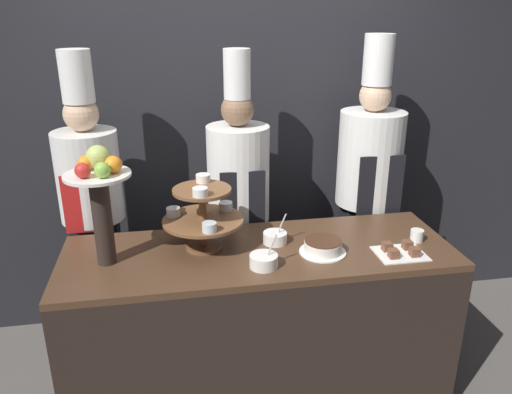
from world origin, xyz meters
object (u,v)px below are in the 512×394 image
(cake_square_tray, at_px, (400,251))
(serving_bowl_far, at_px, (275,238))
(chef_center_right, at_px, (368,183))
(chef_center_left, at_px, (239,197))
(serving_bowl_near, at_px, (264,261))
(cup_white, at_px, (417,236))
(tiered_stand, at_px, (203,213))
(chef_left, at_px, (92,202))
(cake_round, at_px, (323,247))
(fruit_pedestal, at_px, (100,191))

(cake_square_tray, bearing_deg, serving_bowl_far, 158.18)
(chef_center_right, bearing_deg, chef_center_left, -180.00)
(serving_bowl_near, distance_m, chef_center_right, 1.11)
(cake_square_tray, height_order, chef_center_left, chef_center_left)
(cup_white, bearing_deg, tiered_stand, 173.97)
(tiered_stand, distance_m, serving_bowl_near, 0.40)
(serving_bowl_far, bearing_deg, chef_left, 152.84)
(cake_square_tray, bearing_deg, tiered_stand, 165.74)
(serving_bowl_far, bearing_deg, tiered_stand, 178.77)
(tiered_stand, distance_m, cup_white, 1.13)
(tiered_stand, distance_m, chef_center_left, 0.56)
(cake_round, height_order, chef_center_right, chef_center_right)
(serving_bowl_near, distance_m, chef_left, 1.15)
(cup_white, height_order, cake_square_tray, cup_white)
(cup_white, relative_size, serving_bowl_near, 0.42)
(cake_round, height_order, cup_white, cake_round)
(fruit_pedestal, distance_m, cup_white, 1.61)
(fruit_pedestal, xyz_separation_m, cup_white, (1.58, -0.05, -0.33))
(cake_round, distance_m, serving_bowl_far, 0.26)
(cup_white, xyz_separation_m, chef_left, (-1.71, 0.61, 0.07))
(chef_left, bearing_deg, chef_center_right, -0.00)
(fruit_pedestal, bearing_deg, serving_bowl_far, 3.97)
(tiered_stand, relative_size, cake_square_tray, 1.68)
(fruit_pedestal, relative_size, chef_center_right, 0.29)
(chef_left, bearing_deg, fruit_pedestal, -76.43)
(cake_round, relative_size, serving_bowl_near, 1.44)
(chef_center_right, bearing_deg, serving_bowl_near, -137.51)
(chef_center_left, bearing_deg, cake_round, -63.04)
(serving_bowl_near, relative_size, chef_left, 0.09)
(cup_white, height_order, serving_bowl_far, serving_bowl_far)
(serving_bowl_far, distance_m, chef_center_right, 0.87)
(tiered_stand, height_order, cake_square_tray, tiered_stand)
(cup_white, relative_size, cake_square_tray, 0.28)
(chef_center_right, bearing_deg, tiered_stand, -155.39)
(cake_square_tray, relative_size, chef_center_right, 0.13)
(tiered_stand, height_order, chef_center_right, chef_center_right)
(cake_round, height_order, chef_left, chef_left)
(tiered_stand, distance_m, fruit_pedestal, 0.51)
(serving_bowl_far, bearing_deg, fruit_pedestal, -176.03)
(cake_round, distance_m, serving_bowl_near, 0.33)
(tiered_stand, bearing_deg, serving_bowl_far, -1.23)
(cup_white, xyz_separation_m, serving_bowl_far, (-0.74, 0.11, -0.00))
(tiered_stand, relative_size, cup_white, 6.00)
(serving_bowl_far, bearing_deg, chef_center_right, 35.34)
(tiered_stand, height_order, chef_center_left, chef_center_left)
(chef_center_left, bearing_deg, tiered_stand, -116.89)
(serving_bowl_near, height_order, chef_center_right, chef_center_right)
(chef_left, xyz_separation_m, chef_center_left, (0.86, -0.00, -0.02))
(tiered_stand, bearing_deg, chef_center_left, 63.11)
(serving_bowl_near, height_order, chef_left, chef_left)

